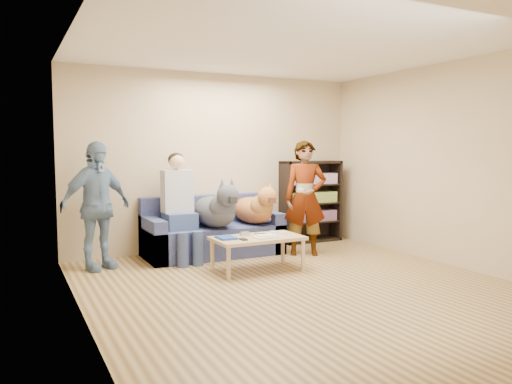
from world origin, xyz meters
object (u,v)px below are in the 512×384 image
sofa (212,235)px  coffee_table (258,240)px  person_standing_right (305,198)px  person_seated (180,203)px  bookshelf (310,200)px  camera_silver (245,234)px  dog_tan (255,208)px  person_standing_left (96,206)px  notebook_blue (226,238)px  dog_gray (216,209)px

sofa → coffee_table: size_ratio=1.73×
person_standing_right → sofa: size_ratio=0.85×
person_seated → bookshelf: person_seated is taller
sofa → bookshelf: 1.86m
camera_silver → bookshelf: bearing=35.0°
coffee_table → bookshelf: bearing=39.5°
bookshelf → dog_tan: bearing=-160.8°
person_standing_left → dog_tan: (2.19, -0.02, -0.15)m
camera_silver → dog_tan: size_ratio=0.09×
notebook_blue → coffee_table: (0.40, -0.05, -0.06)m
sofa → dog_gray: (-0.03, -0.25, 0.39)m
camera_silver → dog_gray: size_ratio=0.09×
person_standing_right → sofa: 1.42m
person_standing_right → dog_gray: person_standing_right is taller
dog_tan → person_standing_right: bearing=-35.2°
person_standing_left → sofa: 1.68m
camera_silver → person_seated: bearing=122.2°
notebook_blue → person_seated: bearing=106.0°
notebook_blue → person_standing_right: bearing=18.4°
dog_tan → dog_gray: bearing=-174.6°
sofa → coffee_table: (0.16, -1.12, 0.09)m
notebook_blue → bookshelf: size_ratio=0.20×
dog_tan → coffee_table: 1.06m
camera_silver → dog_tan: (0.55, 0.81, 0.20)m
person_standing_right → person_seated: size_ratio=1.10×
dog_tan → bookshelf: size_ratio=0.90×
person_seated → person_standing_left: bearing=-178.1°
sofa → dog_tan: 0.72m
person_standing_left → person_seated: 1.09m
sofa → bookshelf: bearing=7.4°
person_standing_left → dog_tan: person_standing_left is taller
person_seated → person_standing_right: bearing=-15.6°
bookshelf → sofa: bearing=-172.6°
person_standing_right → dog_tan: person_standing_right is taller
camera_silver → dog_gray: dog_gray is taller
person_standing_right → bookshelf: 1.05m
person_seated → bookshelf: (2.31, 0.36, -0.09)m
notebook_blue → bookshelf: 2.43m
dog_gray → notebook_blue: bearing=-104.4°
person_standing_right → person_standing_left: 2.80m
person_standing_left → camera_silver: bearing=-49.5°
person_standing_left → bookshelf: (3.39, 0.40, -0.12)m
person_seated → dog_gray: bearing=-13.9°
person_standing_left → dog_gray: (1.57, -0.08, -0.12)m
person_standing_left → person_seated: size_ratio=1.08×
person_standing_left → dog_tan: size_ratio=1.35×
notebook_blue → coffee_table: notebook_blue is taller
person_seated → bookshelf: bearing=8.9°
bookshelf → camera_silver: bearing=-145.0°
bookshelf → person_standing_right: bearing=-126.9°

